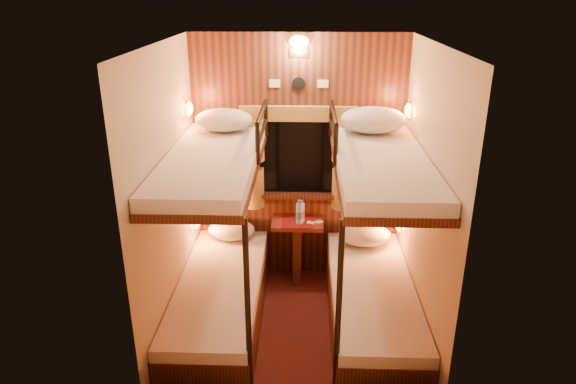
{
  "coord_description": "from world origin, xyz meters",
  "views": [
    {
      "loc": [
        0.07,
        -3.68,
        2.76
      ],
      "look_at": [
        -0.07,
        0.15,
        1.23
      ],
      "focal_mm": 32.0,
      "sensor_mm": 36.0,
      "label": 1
    }
  ],
  "objects_px": {
    "bunk_right": "(373,271)",
    "bottle_left": "(299,214)",
    "bunk_left": "(219,269)",
    "table": "(297,242)",
    "bottle_right": "(301,212)"
  },
  "relations": [
    {
      "from": "bunk_right",
      "to": "table",
      "type": "distance_m",
      "value": 1.02
    },
    {
      "from": "table",
      "to": "bottle_right",
      "type": "xyz_separation_m",
      "value": [
        0.04,
        -0.01,
        0.33
      ]
    },
    {
      "from": "bunk_right",
      "to": "bottle_left",
      "type": "height_order",
      "value": "bunk_right"
    },
    {
      "from": "bunk_left",
      "to": "bottle_left",
      "type": "xyz_separation_m",
      "value": [
        0.67,
        0.72,
        0.2
      ]
    },
    {
      "from": "bunk_left",
      "to": "bottle_left",
      "type": "distance_m",
      "value": 1.0
    },
    {
      "from": "bottle_left",
      "to": "bottle_right",
      "type": "relative_size",
      "value": 1.09
    },
    {
      "from": "bottle_left",
      "to": "bottle_right",
      "type": "xyz_separation_m",
      "value": [
        0.02,
        0.05,
        -0.01
      ]
    },
    {
      "from": "bunk_left",
      "to": "table",
      "type": "xyz_separation_m",
      "value": [
        0.65,
        0.78,
        -0.14
      ]
    },
    {
      "from": "bunk_left",
      "to": "bottle_right",
      "type": "distance_m",
      "value": 1.05
    },
    {
      "from": "bunk_left",
      "to": "bottle_right",
      "type": "relative_size",
      "value": 8.57
    },
    {
      "from": "bottle_left",
      "to": "bottle_right",
      "type": "height_order",
      "value": "bottle_left"
    },
    {
      "from": "bunk_left",
      "to": "table",
      "type": "distance_m",
      "value": 1.02
    },
    {
      "from": "bunk_left",
      "to": "bottle_left",
      "type": "relative_size",
      "value": 7.83
    },
    {
      "from": "bunk_right",
      "to": "bottle_left",
      "type": "xyz_separation_m",
      "value": [
        -0.63,
        0.72,
        0.2
      ]
    },
    {
      "from": "bunk_left",
      "to": "bottle_right",
      "type": "xyz_separation_m",
      "value": [
        0.69,
        0.77,
        0.19
      ]
    }
  ]
}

